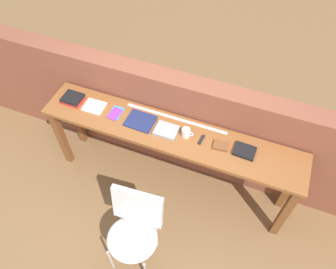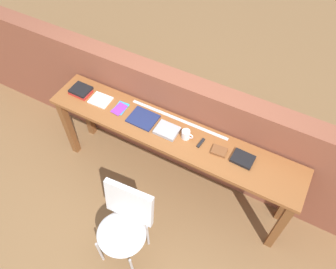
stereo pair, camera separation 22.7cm
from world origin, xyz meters
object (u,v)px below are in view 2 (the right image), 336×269
mug (186,135)px  chair_white_moulded (124,223)px  pamphlet_pile_colourful (120,108)px  book_open_centre (143,118)px  magazine_cycling (100,100)px  leather_journal_brown (219,151)px  book_repair_rightmost (243,159)px  multitool_folded (201,143)px  book_stack_leftmost (81,91)px

mug → chair_white_moulded: bearing=-100.7°
pamphlet_pile_colourful → book_open_centre: bearing=-2.0°
pamphlet_pile_colourful → mug: size_ratio=1.65×
pamphlet_pile_colourful → book_open_centre: (0.26, -0.01, 0.00)m
magazine_cycling → leather_journal_brown: 1.27m
pamphlet_pile_colourful → mug: bearing=-1.1°
book_open_centre → book_repair_rightmost: book_repair_rightmost is taller
book_repair_rightmost → pamphlet_pile_colourful: bearing=-177.7°
pamphlet_pile_colourful → book_open_centre: 0.26m
multitool_folded → book_repair_rightmost: size_ratio=0.59×
book_stack_leftmost → magazine_cycling: book_stack_leftmost is taller
multitool_folded → book_repair_rightmost: book_repair_rightmost is taller
book_repair_rightmost → magazine_cycling: bearing=-177.6°
book_open_centre → book_repair_rightmost: size_ratio=1.41×
magazine_cycling → pamphlet_pile_colourful: bearing=-1.0°
chair_white_moulded → multitool_folded: 0.97m
pamphlet_pile_colourful → book_repair_rightmost: book_repair_rightmost is taller
magazine_cycling → pamphlet_pile_colourful: 0.23m
book_repair_rightmost → multitool_folded: bearing=-176.0°
magazine_cycling → pamphlet_pile_colourful: magazine_cycling is taller
multitool_folded → leather_journal_brown: bearing=-1.5°
chair_white_moulded → book_repair_rightmost: 1.16m
leather_journal_brown → magazine_cycling: bearing=174.3°
chair_white_moulded → book_repair_rightmost: bearing=51.0°
book_stack_leftmost → chair_white_moulded: bearing=-39.5°
multitool_folded → leather_journal_brown: size_ratio=0.85×
book_stack_leftmost → mug: 1.19m
pamphlet_pile_colourful → mug: (0.72, -0.01, 0.04)m
magazine_cycling → leather_journal_brown: bearing=-2.3°
chair_white_moulded → multitool_folded: size_ratio=8.10×
leather_journal_brown → book_repair_rightmost: book_repair_rightmost is taller
book_stack_leftmost → book_repair_rightmost: 1.72m
pamphlet_pile_colourful → leather_journal_brown: size_ratio=1.40×
book_stack_leftmost → pamphlet_pile_colourful: 0.47m
book_stack_leftmost → multitool_folded: book_stack_leftmost is taller
book_open_centre → pamphlet_pile_colourful: bearing=179.4°
multitool_folded → magazine_cycling: bearing=179.7°
book_stack_leftmost → book_open_centre: size_ratio=0.79×
book_open_centre → leather_journal_brown: leather_journal_brown is taller
pamphlet_pile_colourful → leather_journal_brown: 1.04m
book_open_centre → mug: mug is taller
chair_white_moulded → magazine_cycling: size_ratio=4.45×
magazine_cycling → chair_white_moulded: bearing=-48.8°
chair_white_moulded → pamphlet_pile_colourful: (-0.56, 0.85, 0.36)m
chair_white_moulded → book_stack_leftmost: (-1.03, 0.85, 0.38)m
chair_white_moulded → mug: size_ratio=8.10×
book_stack_leftmost → multitool_folded: (1.33, -0.00, -0.02)m
magazine_cycling → multitool_folded: 1.09m
mug → multitool_folded: mug is taller
book_stack_leftmost → pamphlet_pile_colourful: book_stack_leftmost is taller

